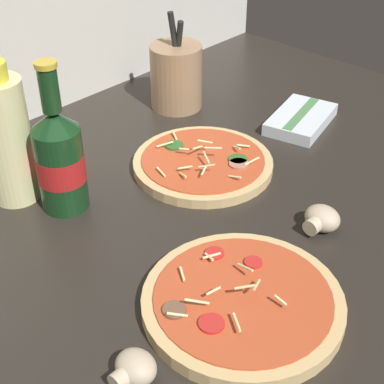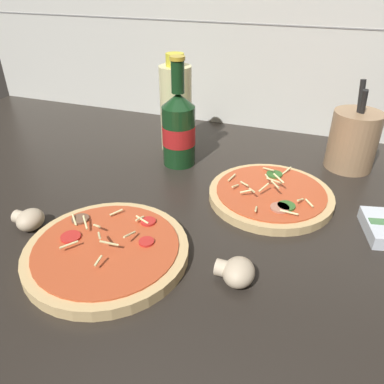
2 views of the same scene
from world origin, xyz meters
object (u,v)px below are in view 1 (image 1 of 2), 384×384
Objects in this scene: oil_bottle at (7,139)px; pizza_far at (203,163)px; pizza_near at (242,302)px; utensil_crock at (176,76)px; beer_bottle at (60,158)px; mushroom_right at (321,219)px; dish_towel at (301,119)px; mushroom_left at (134,368)px.

pizza_far is at bearing -31.79° from oil_bottle.
utensil_crock is at bearing 52.39° from pizza_near.
beer_bottle is (-1.54, 35.10, 7.66)cm from pizza_near.
mushroom_right is 33.54cm from dish_towel.
utensil_crock is at bearing 71.47° from mushroom_right.
utensil_crock is at bearing 114.44° from dish_towel.
pizza_near reaches higher than dish_towel.
utensil_crock reaches higher than pizza_far.
mushroom_right is 47.78cm from utensil_crock.
mushroom_right is 0.29× the size of utensil_crock.
beer_bottle is at bearing 65.05° from mushroom_left.
beer_bottle is 1.38× the size of dish_towel.
mushroom_right is (37.81, -0.39, 0.14)cm from mushroom_left.
pizza_far is 25.62cm from utensil_crock.
pizza_near is at bearing -6.82° from mushroom_left.
pizza_far reaches higher than mushroom_right.
oil_bottle reaches higher than dish_towel.
pizza_near is 20.96cm from mushroom_right.
beer_bottle is 37.13cm from mushroom_left.
beer_bottle is (-23.16, 8.81, 7.77)cm from pizza_far.
mushroom_left is at bearing -139.82° from utensil_crock.
pizza_near is 17.06cm from mushroom_left.
pizza_near reaches higher than mushroom_left.
beer_bottle is at bearing 92.51° from pizza_near.
pizza_far is 1.23× the size of utensil_crock.
beer_bottle is at bearing -162.80° from utensil_crock.
pizza_near is 1.12× the size of oil_bottle.
pizza_near is 4.47× the size of mushroom_right.
pizza_far is at bearing 32.19° from mushroom_left.
oil_bottle is 41.74cm from utensil_crock.
pizza_far is 25.42cm from dish_towel.
pizza_far is 4.51× the size of mushroom_left.
beer_bottle is 39.33cm from utensil_crock.
mushroom_left is at bearing -114.95° from beer_bottle.
mushroom_left is 0.93× the size of mushroom_right.
pizza_near is 44.42cm from oil_bottle.
mushroom_right is at bearing -91.72° from pizza_far.
pizza_far is at bearing 50.56° from pizza_near.
mushroom_right is at bearing -57.59° from oil_bottle.
mushroom_right is (22.42, -33.46, -6.82)cm from beer_bottle.
oil_bottle is at bearing 74.31° from mushroom_left.
pizza_far is at bearing 88.28° from mushroom_right.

